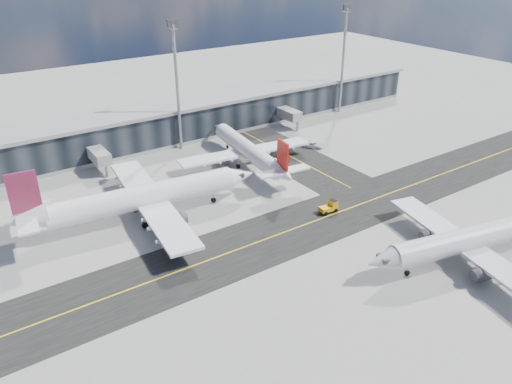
% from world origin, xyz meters
% --- Properties ---
extents(ground, '(300.00, 300.00, 0.00)m').
position_xyz_m(ground, '(0.00, 0.00, 0.00)').
color(ground, gray).
rests_on(ground, ground).
extents(taxiway_lanes, '(180.00, 63.00, 0.03)m').
position_xyz_m(taxiway_lanes, '(3.91, 10.74, 0.01)').
color(taxiway_lanes, black).
rests_on(taxiway_lanes, ground).
extents(terminal_concourse, '(152.00, 19.80, 8.80)m').
position_xyz_m(terminal_concourse, '(0.04, 54.93, 4.09)').
color(terminal_concourse, black).
rests_on(terminal_concourse, ground).
extents(floodlight_masts, '(102.50, 0.70, 28.90)m').
position_xyz_m(floodlight_masts, '(0.00, 48.00, 15.61)').
color(floodlight_masts, gray).
rests_on(floodlight_masts, ground).
extents(airliner_af, '(43.02, 36.76, 12.74)m').
position_xyz_m(airliner_af, '(-20.85, 21.50, 4.21)').
color(airliner_af, white).
rests_on(airliner_af, ground).
extents(airliner_redtail, '(30.36, 35.51, 10.52)m').
position_xyz_m(airliner_redtail, '(7.44, 30.63, 3.47)').
color(airliner_redtail, white).
rests_on(airliner_redtail, ground).
extents(airliner_near, '(37.03, 31.80, 11.04)m').
position_xyz_m(airliner_near, '(15.92, -18.17, 3.65)').
color(airliner_near, silver).
rests_on(airliner_near, ground).
extents(baggage_tug, '(3.50, 1.97, 2.12)m').
position_xyz_m(baggage_tug, '(7.99, 5.06, 1.06)').
color(baggage_tug, '#E9A90C').
rests_on(baggage_tug, ground).
extents(service_van, '(4.58, 5.17, 1.33)m').
position_xyz_m(service_van, '(25.84, 30.73, 0.66)').
color(service_van, white).
rests_on(service_van, ground).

